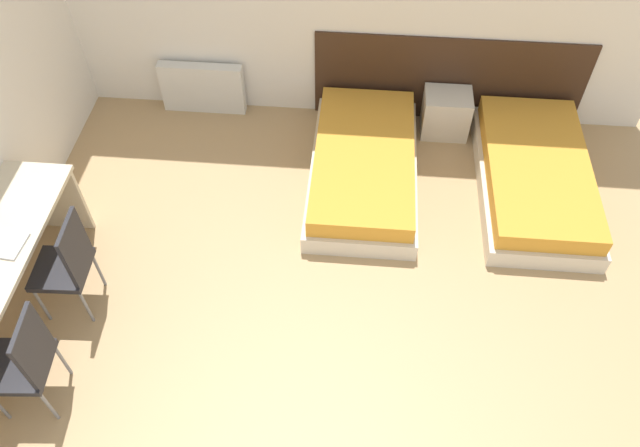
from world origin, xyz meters
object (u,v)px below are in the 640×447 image
chair_near_laptop (67,263)px  chair_near_notebook (25,360)px  bed_near_door (535,176)px  bed_near_window (364,166)px  nightstand (446,113)px

chair_near_laptop → chair_near_notebook: (-0.00, -0.79, 0.00)m
bed_near_door → chair_near_laptop: size_ratio=1.95×
bed_near_door → chair_near_notebook: 4.38m
chair_near_laptop → chair_near_notebook: same height
bed_near_window → nightstand: nightstand is taller
chair_near_laptop → bed_near_door: bearing=20.4°
bed_near_window → chair_near_laptop: 2.66m
bed_near_door → chair_near_laptop: chair_near_laptop is taller
bed_near_window → chair_near_laptop: bearing=-144.0°
nightstand → chair_near_notebook: bearing=-133.3°
bed_near_window → chair_near_notebook: size_ratio=1.95×
chair_near_laptop → nightstand: bearing=35.8°
nightstand → chair_near_laptop: bearing=-141.7°
chair_near_notebook → bed_near_door: bearing=28.0°
nightstand → chair_near_laptop: chair_near_laptop is taller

